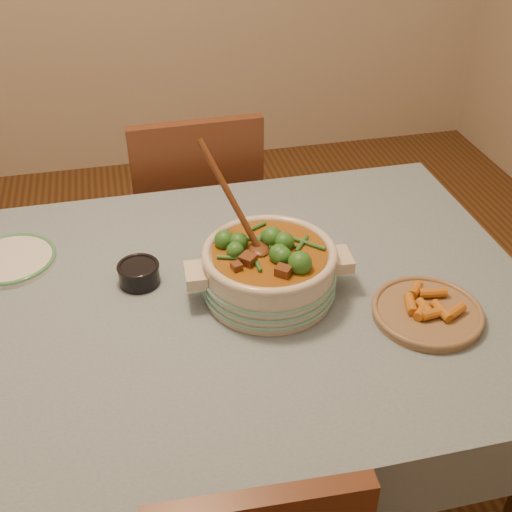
{
  "coord_description": "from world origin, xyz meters",
  "views": [
    {
      "loc": [
        -0.11,
        -1.18,
        1.73
      ],
      "look_at": [
        0.16,
        -0.0,
        0.86
      ],
      "focal_mm": 45.0,
      "sensor_mm": 36.0,
      "label": 1
    }
  ],
  "objects": [
    {
      "name": "chair_far",
      "position": [
        0.12,
        0.77,
        0.52
      ],
      "size": [
        0.44,
        0.44,
        0.92
      ],
      "rotation": [
        0.0,
        0.0,
        3.16
      ],
      "color": "#572F1A",
      "rests_on": "floor"
    },
    {
      "name": "white_plate",
      "position": [
        -0.43,
        0.26,
        0.77
      ],
      "size": [
        0.24,
        0.24,
        0.02
      ],
      "rotation": [
        0.0,
        0.0,
        -0.05
      ],
      "color": "silver",
      "rests_on": "dining_table"
    },
    {
      "name": "dining_table",
      "position": [
        0.0,
        0.0,
        0.66
      ],
      "size": [
        1.68,
        1.08,
        0.76
      ],
      "color": "brown",
      "rests_on": "floor"
    },
    {
      "name": "fried_plate",
      "position": [
        0.52,
        -0.18,
        0.77
      ],
      "size": [
        0.31,
        0.31,
        0.04
      ],
      "rotation": [
        0.0,
        0.0,
        -0.29
      ],
      "color": "#826048",
      "rests_on": "dining_table"
    },
    {
      "name": "stew_casserole",
      "position": [
        0.19,
        -0.01,
        0.84
      ],
      "size": [
        0.4,
        0.32,
        0.37
      ],
      "rotation": [
        0.0,
        0.0,
        -0.05
      ],
      "color": "beige",
      "rests_on": "dining_table"
    },
    {
      "name": "floor",
      "position": [
        0.0,
        0.0,
        0.0
      ],
      "size": [
        4.5,
        4.5,
        0.0
      ],
      "primitive_type": "plane",
      "color": "#4B2715",
      "rests_on": "ground"
    },
    {
      "name": "condiment_bowl",
      "position": [
        -0.11,
        0.1,
        0.79
      ],
      "size": [
        0.13,
        0.13,
        0.06
      ],
      "rotation": [
        0.0,
        0.0,
        -0.39
      ],
      "color": "black",
      "rests_on": "dining_table"
    }
  ]
}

